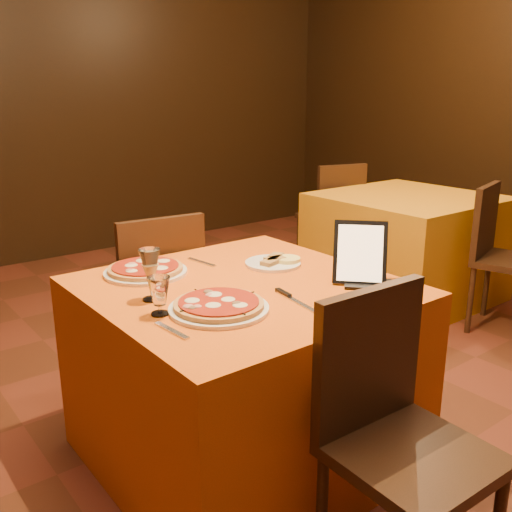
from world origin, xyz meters
TOP-DOWN VIEW (x-y plane):
  - floor at (0.00, 0.00)m, footprint 6.00×7.00m
  - wall_back at (0.00, 3.50)m, footprint 6.00×0.01m
  - main_table at (-0.46, 0.09)m, footprint 1.10×1.10m
  - side_table at (1.62, 0.91)m, footprint 1.10×1.10m
  - chair_main_near at (-0.46, -0.73)m, footprint 0.45×0.45m
  - chair_main_far at (-0.46, 0.87)m, footprint 0.40×0.40m
  - chair_side_far at (1.62, 1.70)m, footprint 0.46×0.46m
  - pizza_near at (-0.68, -0.07)m, footprint 0.34×0.34m
  - pizza_far at (-0.69, 0.44)m, footprint 0.33×0.33m
  - cutlet_dish at (-0.21, 0.22)m, footprint 0.24×0.24m
  - wine_glass at (-0.81, 0.16)m, footprint 0.10×0.10m
  - water_glass at (-0.85, 0.02)m, footprint 0.08×0.08m
  - tablet at (-0.09, -0.16)m, footprint 0.21×0.21m
  - knife at (-0.42, -0.18)m, footprint 0.05×0.23m
  - fork_near at (-0.89, -0.13)m, footprint 0.03×0.17m
  - fork_far at (-0.43, 0.43)m, footprint 0.04×0.17m

SIDE VIEW (x-z plane):
  - floor at x=0.00m, z-range -0.01..0.00m
  - main_table at x=-0.46m, z-range 0.00..0.75m
  - side_table at x=1.62m, z-range 0.00..0.75m
  - chair_main_near at x=-0.46m, z-range 0.00..0.91m
  - chair_main_far at x=-0.46m, z-range 0.00..0.91m
  - chair_side_far at x=1.62m, z-range 0.00..0.91m
  - knife at x=-0.42m, z-range 0.75..0.76m
  - fork_near at x=-0.89m, z-range 0.75..0.76m
  - fork_far at x=-0.43m, z-range 0.75..0.76m
  - cutlet_dish at x=-0.21m, z-range 0.75..0.78m
  - pizza_far at x=-0.69m, z-range 0.75..0.78m
  - pizza_near at x=-0.68m, z-range 0.75..0.78m
  - water_glass at x=-0.85m, z-range 0.75..0.88m
  - wine_glass at x=-0.81m, z-range 0.75..0.94m
  - tablet at x=-0.09m, z-range 0.75..0.99m
  - wall_back at x=0.00m, z-range 0.00..2.80m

